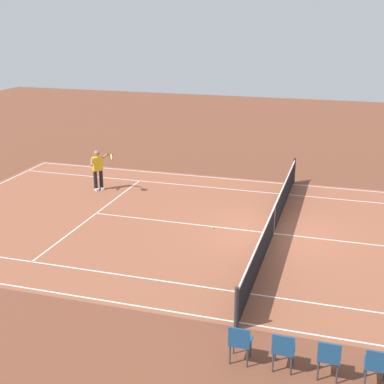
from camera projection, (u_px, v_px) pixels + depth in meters
The scene contains 10 objects.
ground_plane at pixel (273, 233), 17.23m from camera, with size 60.00×60.00×0.00m, color brown.
court_slab at pixel (273, 233), 17.23m from camera, with size 24.20×11.40×0.00m, color #935138.
court_line_markings at pixel (273, 233), 17.23m from camera, with size 23.85×11.05×0.01m.
tennis_net at pixel (274, 220), 17.08m from camera, with size 0.10×11.70×1.08m.
tennis_player_near at pixel (98, 168), 21.26m from camera, with size 1.13×0.74×1.70m.
tennis_ball at pixel (213, 227), 17.64m from camera, with size 0.07×0.07×0.07m, color #CCE01E.
spectator_chair_2 at pixel (377, 364), 9.94m from camera, with size 0.44×0.44×0.88m.
spectator_chair_3 at pixel (329, 356), 10.18m from camera, with size 0.44×0.44×0.88m.
spectator_chair_4 at pixel (283, 348), 10.42m from camera, with size 0.44×0.44×0.88m.
spectator_chair_5 at pixel (240, 341), 10.66m from camera, with size 0.44×0.44×0.88m.
Camera 1 is at (-2.03, 15.99, 6.78)m, focal length 49.27 mm.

